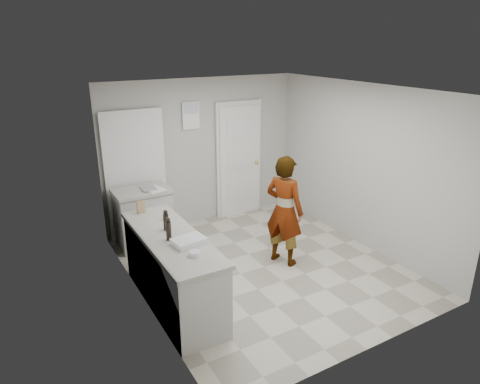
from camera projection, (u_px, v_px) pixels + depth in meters
ground at (264, 267)px, 6.15m from camera, size 4.00×4.00×0.00m
room_shell at (195, 167)px, 7.31m from camera, size 4.00×4.00×4.00m
main_counter at (173, 273)px, 5.16m from camera, size 0.64×1.96×0.93m
side_counter at (144, 219)px, 6.68m from camera, size 0.84×0.61×0.93m
person at (284, 211)px, 6.04m from camera, size 0.59×0.69×1.61m
cake_mix_box at (141, 207)px, 5.61m from camera, size 0.11×0.06×0.17m
spice_jar at (166, 216)px, 5.43m from camera, size 0.06×0.06×0.09m
oil_cruet_a at (166, 221)px, 5.10m from camera, size 0.07×0.07×0.26m
oil_cruet_b at (169, 229)px, 4.85m from camera, size 0.06×0.06×0.28m
baking_dish at (189, 241)px, 4.80m from camera, size 0.39×0.30×0.06m
egg_bowl at (194, 253)px, 4.53m from camera, size 0.12×0.12×0.05m
papers at (153, 189)px, 6.52m from camera, size 0.34×0.39×0.01m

